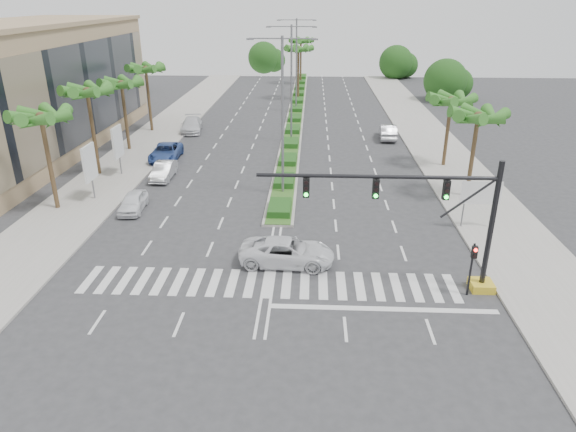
% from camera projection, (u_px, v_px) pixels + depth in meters
% --- Properties ---
extents(ground, '(160.00, 160.00, 0.00)m').
position_uv_depth(ground, '(268.00, 284.00, 28.18)').
color(ground, '#333335').
rests_on(ground, ground).
extents(footpath_right, '(6.00, 120.00, 0.15)m').
position_uv_depth(footpath_right, '(456.00, 172.00, 45.85)').
color(footpath_right, gray).
rests_on(footpath_right, ground).
extents(footpath_left, '(6.00, 120.00, 0.15)m').
position_uv_depth(footpath_left, '(122.00, 167.00, 47.18)').
color(footpath_left, gray).
rests_on(footpath_left, ground).
extents(median, '(2.20, 75.00, 0.20)m').
position_uv_depth(median, '(296.00, 112.00, 69.46)').
color(median, gray).
rests_on(median, ground).
extents(median_grass, '(1.80, 75.00, 0.04)m').
position_uv_depth(median_grass, '(296.00, 112.00, 69.41)').
color(median_grass, '#2E5B1F').
rests_on(median_grass, median).
extents(building, '(12.00, 36.00, 12.00)m').
position_uv_depth(building, '(28.00, 90.00, 50.83)').
color(building, tan).
rests_on(building, ground).
extents(signal_gantry, '(12.60, 1.20, 7.20)m').
position_uv_depth(signal_gantry, '(447.00, 230.00, 26.41)').
color(signal_gantry, gold).
rests_on(signal_gantry, ground).
extents(pedestrian_signal, '(0.28, 0.36, 3.00)m').
position_uv_depth(pedestrian_signal, '(473.00, 261.00, 26.29)').
color(pedestrian_signal, black).
rests_on(pedestrian_signal, ground).
extents(direction_sign, '(2.70, 0.11, 3.40)m').
position_uv_depth(direction_sign, '(481.00, 195.00, 33.96)').
color(direction_sign, slate).
rests_on(direction_sign, ground).
extents(billboard_near, '(0.18, 2.10, 4.35)m').
position_uv_depth(billboard_near, '(90.00, 163.00, 38.67)').
color(billboard_near, slate).
rests_on(billboard_near, ground).
extents(billboard_far, '(0.18, 2.10, 4.35)m').
position_uv_depth(billboard_far, '(118.00, 143.00, 44.18)').
color(billboard_far, slate).
rests_on(billboard_far, ground).
extents(palm_left_near, '(4.57, 4.68, 7.55)m').
position_uv_depth(palm_left_near, '(41.00, 120.00, 35.45)').
color(palm_left_near, brown).
rests_on(palm_left_near, ground).
extents(palm_left_mid, '(4.57, 4.68, 7.95)m').
position_uv_depth(palm_left_mid, '(87.00, 94.00, 42.65)').
color(palm_left_mid, brown).
rests_on(palm_left_mid, ground).
extents(palm_left_far, '(4.57, 4.68, 7.35)m').
position_uv_depth(palm_left_far, '(122.00, 86.00, 50.22)').
color(palm_left_far, brown).
rests_on(palm_left_far, ground).
extents(palm_left_end, '(4.57, 4.68, 7.75)m').
position_uv_depth(palm_left_end, '(146.00, 71.00, 57.41)').
color(palm_left_end, brown).
rests_on(palm_left_end, ground).
extents(palm_right_near, '(4.57, 4.68, 7.05)m').
position_uv_depth(palm_right_near, '(478.00, 119.00, 37.96)').
color(palm_right_near, brown).
rests_on(palm_right_near, ground).
extents(palm_right_far, '(4.57, 4.68, 6.75)m').
position_uv_depth(palm_right_far, '(451.00, 102.00, 45.42)').
color(palm_right_far, brown).
rests_on(palm_right_far, ground).
extents(palm_median_a, '(4.57, 4.68, 8.05)m').
position_uv_depth(palm_median_a, '(298.00, 51.00, 75.86)').
color(palm_median_a, brown).
rests_on(palm_median_a, ground).
extents(palm_median_b, '(4.57, 4.68, 8.05)m').
position_uv_depth(palm_median_b, '(301.00, 42.00, 89.63)').
color(palm_median_b, brown).
rests_on(palm_median_b, ground).
extents(streetlight_near, '(5.10, 0.25, 12.00)m').
position_uv_depth(streetlight_near, '(283.00, 109.00, 38.35)').
color(streetlight_near, slate).
rests_on(streetlight_near, ground).
extents(streetlight_mid, '(5.10, 0.25, 12.00)m').
position_uv_depth(streetlight_mid, '(291.00, 78.00, 53.05)').
color(streetlight_mid, slate).
rests_on(streetlight_mid, ground).
extents(streetlight_far, '(5.10, 0.25, 12.00)m').
position_uv_depth(streetlight_far, '(296.00, 60.00, 67.74)').
color(streetlight_far, slate).
rests_on(streetlight_far, ground).
extents(car_parked_a, '(1.84, 4.03, 1.34)m').
position_uv_depth(car_parked_a, '(133.00, 202.00, 37.58)').
color(car_parked_a, white).
rests_on(car_parked_a, ground).
extents(car_parked_b, '(1.54, 4.34, 1.43)m').
position_uv_depth(car_parked_b, '(164.00, 171.00, 44.24)').
color(car_parked_b, '#BBBDC1').
rests_on(car_parked_b, ground).
extents(car_parked_c, '(2.86, 5.68, 1.54)m').
position_uv_depth(car_parked_c, '(166.00, 152.00, 49.28)').
color(car_parked_c, '#2F4C92').
rests_on(car_parked_c, ground).
extents(car_parked_d, '(2.94, 5.73, 1.59)m').
position_uv_depth(car_parked_d, '(192.00, 125.00, 59.67)').
color(car_parked_d, silver).
rests_on(car_parked_d, ground).
extents(car_crossing, '(5.67, 2.84, 1.54)m').
position_uv_depth(car_crossing, '(287.00, 252.00, 30.04)').
color(car_crossing, white).
rests_on(car_crossing, ground).
extents(car_right, '(2.01, 5.02, 1.62)m').
position_uv_depth(car_right, '(388.00, 132.00, 56.63)').
color(car_right, '#ABAAAF').
rests_on(car_right, ground).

